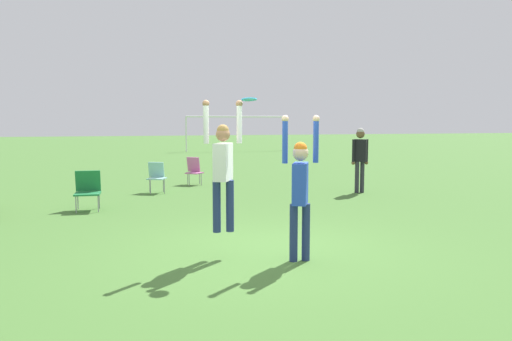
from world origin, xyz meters
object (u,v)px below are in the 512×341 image
person_defending (300,184)px  camping_chair_2 (88,188)px  camping_chair_3 (157,175)px  person_jumping (223,163)px  person_spectator_far (360,154)px  frisbee (249,99)px  camping_chair_1 (194,169)px

person_defending → camping_chair_2: bearing=-122.2°
person_defending → camping_chair_3: bearing=-142.7°
person_jumping → person_spectator_far: 7.56m
frisbee → camping_chair_1: (0.33, 8.75, -1.87)m
person_defending → person_spectator_far: size_ratio=1.16×
camping_chair_1 → camping_chair_3: 1.98m
camping_chair_1 → person_jumping: bearing=124.8°
person_defending → frisbee: (-0.67, 0.39, 1.23)m
frisbee → person_spectator_far: size_ratio=0.13×
camping_chair_1 → camping_chair_3: (-1.27, -1.52, 0.01)m
camping_chair_2 → person_spectator_far: (7.31, 0.92, 0.62)m
person_spectator_far → person_defending: bearing=-85.6°
frisbee → camping_chair_1: 8.95m
camping_chair_2 → camping_chair_1: bearing=-124.9°
person_defending → camping_chair_1: person_defending is taller
person_jumping → frisbee: frisbee is taller
camping_chair_2 → person_jumping: bearing=117.9°
frisbee → person_defending: bearing=-30.1°
frisbee → camping_chair_1: frisbee is taller
camping_chair_3 → person_jumping: bearing=118.5°
camping_chair_1 → camping_chair_2: bearing=92.3°
person_defending → camping_chair_1: size_ratio=2.43×
camping_chair_1 → frisbee: bearing=127.3°
camping_chair_3 → person_spectator_far: bearing=-170.9°
frisbee → camping_chair_3: bearing=97.4°
person_defending → person_jumping: bearing=-90.0°
camping_chair_2 → person_spectator_far: person_spectator_far is taller
person_spectator_far → person_jumping: bearing=-94.3°
camping_chair_2 → camping_chair_3: camping_chair_2 is taller
person_defending → person_spectator_far: (4.00, 6.13, -0.02)m
camping_chair_2 → person_spectator_far: size_ratio=0.49×
person_jumping → person_defending: bearing=-90.0°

